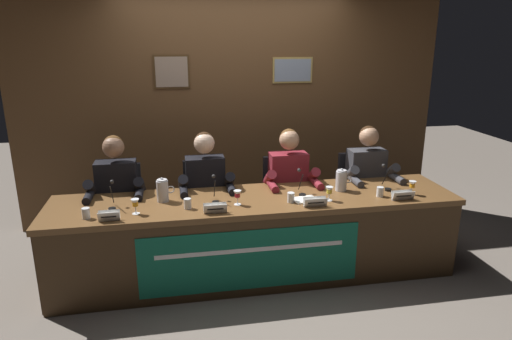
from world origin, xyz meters
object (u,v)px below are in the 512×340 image
object	(u,v)px
panelist_far_left	(117,193)
nameplate_far_right	(403,195)
panelist_center_right	(290,183)
juice_glass_center_right	(329,191)
water_cup_far_left	(86,214)
water_cup_center_right	(291,198)
microphone_far_right	(387,181)
water_pitcher_left_side	(163,190)
juice_glass_far_right	(412,185)
microphone_center_right	(301,187)
juice_glass_center_left	(237,195)
chair_center_right	(285,203)
nameplate_far_left	(109,216)
nameplate_center_right	(315,202)
panelist_far_right	(369,179)
water_cup_far_right	(380,192)
chair_center_left	(205,208)
document_stack_center_right	(305,199)
microphone_far_left	(112,200)
nameplate_center_left	(215,208)
water_cup_center_left	(188,204)
juice_glass_far_left	(135,204)
water_pitcher_right_side	(341,180)
panelist_center_left	(206,188)
chair_far_right	(359,198)
conference_table	(258,227)
chair_far_left	(121,214)
microphone_center_left	(215,193)

from	to	relation	value
panelist_far_left	nameplate_far_right	size ratio (longest dim) A/B	6.30
panelist_center_right	juice_glass_center_right	size ratio (longest dim) A/B	9.89
water_cup_far_left	juice_glass_center_right	world-z (taller)	juice_glass_center_right
water_cup_center_right	microphone_far_right	size ratio (longest dim) A/B	0.39
water_pitcher_left_side	juice_glass_far_right	bearing A→B (deg)	-6.14
microphone_far_right	water_pitcher_left_side	world-z (taller)	microphone_far_right
microphone_center_right	juice_glass_far_right	xyz separation A→B (m)	(0.96, -0.18, 0.01)
juice_glass_center_left	chair_center_right	xyz separation A→B (m)	(0.58, 0.71, -0.37)
panelist_center_right	water_pitcher_left_side	xyz separation A→B (m)	(-1.19, -0.31, 0.11)
water_cup_center_right	nameplate_far_left	bearing A→B (deg)	-174.57
panelist_far_left	chair_center_right	distance (m)	1.64
water_cup_far_left	nameplate_center_right	world-z (taller)	water_cup_far_left
panelist_far_right	water_cup_far_right	distance (m)	0.55
chair_center_left	document_stack_center_right	xyz separation A→B (m)	(0.80, -0.71, 0.29)
microphone_far_left	nameplate_center_left	size ratio (longest dim) A/B	1.17
water_cup_center_left	panelist_far_right	bearing A→B (deg)	16.25
water_cup_center_left	juice_glass_far_left	bearing A→B (deg)	-174.16
microphone_far_left	water_pitcher_right_side	size ratio (longest dim) A/B	1.03
juice_glass_center_left	water_cup_center_right	bearing A→B (deg)	-3.06
panelist_far_left	water_cup_center_right	world-z (taller)	panelist_far_left
panelist_far_left	chair_center_left	xyz separation A→B (m)	(0.80, 0.20, -0.28)
water_cup_far_left	water_cup_center_right	distance (m)	1.63
panelist_center_left	juice_glass_far_left	bearing A→B (deg)	-136.53
water_cup_center_right	nameplate_center_right	bearing A→B (deg)	-38.35
chair_far_right	juice_glass_far_left	bearing A→B (deg)	-160.85
microphone_far_left	microphone_far_right	xyz separation A→B (m)	(2.40, 0.04, 0.00)
conference_table	nameplate_far_right	size ratio (longest dim) A/B	18.04
nameplate_far_left	microphone_far_left	bearing A→B (deg)	90.81
nameplate_far_left	document_stack_center_right	xyz separation A→B (m)	(1.58, 0.16, -0.03)
chair_center_left	water_pitcher_left_side	size ratio (longest dim) A/B	4.28
water_cup_center_left	chair_far_left	bearing A→B (deg)	130.30
panelist_far_left	nameplate_far_left	size ratio (longest dim) A/B	7.72
water_pitcher_right_side	water_cup_far_left	bearing A→B (deg)	-172.92
water_pitcher_left_side	document_stack_center_right	size ratio (longest dim) A/B	0.90
microphone_far_left	water_cup_center_left	size ratio (longest dim) A/B	2.54
chair_center_left	water_cup_far_right	xyz separation A→B (m)	(1.47, -0.73, 0.33)
nameplate_far_left	nameplate_far_right	bearing A→B (deg)	0.53
juice_glass_center_left	nameplate_center_right	world-z (taller)	juice_glass_center_left
nameplate_far_left	document_stack_center_right	distance (m)	1.59
microphone_far_left	microphone_center_right	bearing A→B (deg)	1.42
juice_glass_far_left	water_cup_center_right	xyz separation A→B (m)	(1.26, 0.03, -0.05)
chair_far_right	chair_center_right	bearing A→B (deg)	180.00
juice_glass_center_right	water_pitcher_left_side	bearing A→B (deg)	169.97
nameplate_far_right	microphone_center_right	bearing A→B (deg)	160.88
water_cup_far_right	water_cup_center_left	bearing A→B (deg)	179.58
nameplate_far_left	panelist_center_right	xyz separation A→B (m)	(1.59, 0.67, -0.05)
juice_glass_center_left	water_cup_far_right	distance (m)	1.25
water_cup_center_left	nameplate_center_right	size ratio (longest dim) A/B	0.44
nameplate_far_right	microphone_center_left	bearing A→B (deg)	171.32
water_cup_far_left	microphone_center_left	bearing A→B (deg)	10.29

